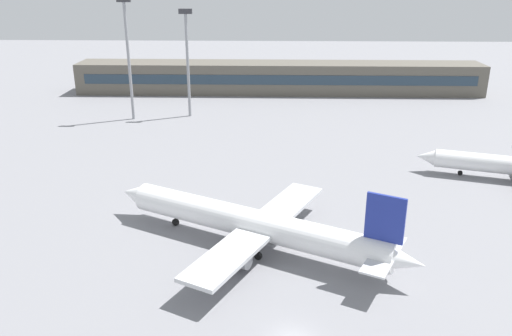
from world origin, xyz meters
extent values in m
plane|color=gray|center=(0.00, 40.00, 0.00)|extent=(400.00, 400.00, 0.00)
cube|color=#5B564C|center=(0.00, 113.25, 4.50)|extent=(120.38, 12.00, 9.00)
cube|color=#263847|center=(0.00, 107.20, 4.95)|extent=(114.36, 0.16, 2.80)
cylinder|color=white|center=(-4.41, 18.42, 3.38)|extent=(34.65, 20.14, 3.89)
cone|color=white|center=(-22.41, 27.55, 3.38)|extent=(5.49, 5.23, 3.70)
cone|color=white|center=(13.42, 9.38, 3.38)|extent=(4.70, 4.19, 2.72)
cube|color=navy|center=(10.67, 10.78, 8.14)|extent=(4.19, 2.37, 5.63)
cube|color=silver|center=(10.94, 10.64, 3.58)|extent=(7.19, 10.43, 0.25)
cube|color=silver|center=(-3.49, 17.96, 3.07)|extent=(18.28, 29.63, 0.51)
cylinder|color=gray|center=(-0.72, 23.44, 1.63)|extent=(3.85, 3.31, 2.05)
cylinder|color=gray|center=(-6.27, 12.48, 1.63)|extent=(3.85, 3.31, 2.05)
cylinder|color=black|center=(-15.92, 24.26, 0.51)|extent=(1.10, 0.83, 1.02)
cylinder|color=black|center=(-1.38, 19.87, 0.51)|extent=(1.10, 0.83, 1.02)
cylinder|color=black|center=(-3.79, 15.12, 0.51)|extent=(1.10, 0.83, 1.02)
cone|color=white|center=(26.01, 47.10, 2.81)|extent=(4.30, 3.97, 3.07)
cylinder|color=black|center=(31.81, 45.34, 0.43)|extent=(0.91, 0.57, 0.85)
cylinder|color=gray|center=(-22.88, 84.97, 12.49)|extent=(0.70, 0.70, 24.97)
cube|color=#333338|center=(-22.88, 84.97, 25.57)|extent=(3.20, 0.80, 1.20)
cylinder|color=gray|center=(-36.53, 81.71, 13.90)|extent=(0.70, 0.70, 27.79)
camera|label=1|loc=(-2.40, -42.06, 34.11)|focal=36.22mm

